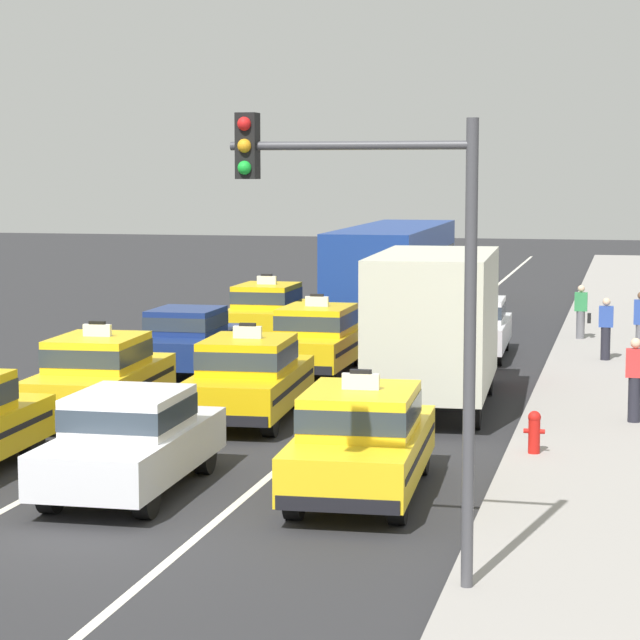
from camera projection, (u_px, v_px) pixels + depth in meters
name	position (u px, v px, depth m)	size (l,w,h in m)	color
ground_plane	(91.00, 527.00, 18.07)	(160.00, 160.00, 0.00)	#2B2B2D
lane_stripe_left_center	(317.00, 342.00, 37.77)	(0.14, 80.00, 0.01)	silver
lane_stripe_center_right	(426.00, 345.00, 37.03)	(0.14, 80.00, 0.01)	silver
sidewalk_curb	(628.00, 376.00, 30.90)	(4.00, 90.00, 0.15)	#9E9993
taxi_left_second	(100.00, 374.00, 26.01)	(2.07, 4.65, 1.96)	black
sedan_left_third	(187.00, 338.00, 31.97)	(1.83, 4.33, 1.58)	black
taxi_left_fourth	(268.00, 311.00, 37.93)	(1.86, 4.58, 1.96)	black
sedan_center_nearest	(131.00, 438.00, 19.92)	(1.87, 4.34, 1.58)	black
taxi_center_second	(249.00, 377.00, 25.70)	(2.08, 4.66, 1.96)	black
taxi_center_third	(318.00, 338.00, 31.75)	(1.83, 4.56, 1.96)	black
bus_center_fourth	(395.00, 271.00, 40.56)	(2.77, 11.25, 3.22)	black
taxi_center_fifth	(441.00, 278.00, 49.72)	(1.99, 4.63, 1.96)	black
taxi_right_nearest	(362.00, 439.00, 19.71)	(2.04, 4.65, 1.96)	black
box_truck_right_second	(438.00, 322.00, 27.23)	(2.54, 7.05, 3.27)	black
sedan_right_third	(474.00, 325.00, 34.54)	(1.90, 4.36, 1.58)	black
pedestrian_near_crosswalk	(581.00, 312.00, 37.23)	(0.47, 0.24, 1.54)	slate
pedestrian_mid_block	(636.00, 380.00, 24.80)	(0.47, 0.24, 1.62)	#23232D
pedestrian_trailing	(606.00, 329.00, 33.00)	(0.36, 0.24, 1.58)	#23232D
fire_hydrant	(534.00, 430.00, 22.08)	(0.36, 0.22, 0.73)	red
traffic_light_pole	(386.00, 267.00, 14.82)	(2.87, 0.33, 5.58)	#47474C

